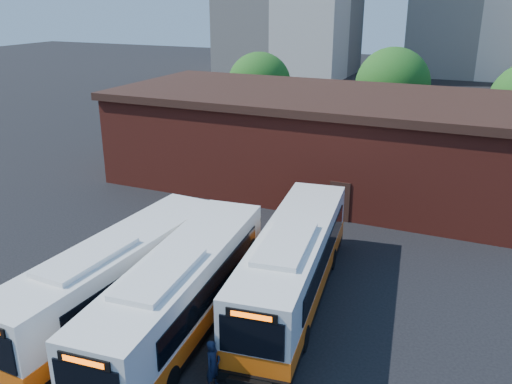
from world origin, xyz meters
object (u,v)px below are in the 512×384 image
at_px(bus_mideast, 181,296).
at_px(transit_worker, 213,365).
at_px(bus_midwest, 116,280).
at_px(bus_east, 293,267).

xyz_separation_m(bus_mideast, transit_worker, (2.70, -2.41, -0.65)).
bearing_deg(transit_worker, bus_midwest, 76.27).
height_order(bus_midwest, bus_mideast, bus_mideast).
xyz_separation_m(bus_mideast, bus_east, (3.16, 4.00, 0.02)).
distance_m(bus_east, transit_worker, 6.46).
relative_size(bus_midwest, bus_east, 0.96).
distance_m(bus_midwest, transit_worker, 6.35).
distance_m(bus_mideast, transit_worker, 3.68).
xyz_separation_m(bus_east, transit_worker, (-0.46, -6.41, -0.67)).
bearing_deg(bus_midwest, bus_mideast, 1.76).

